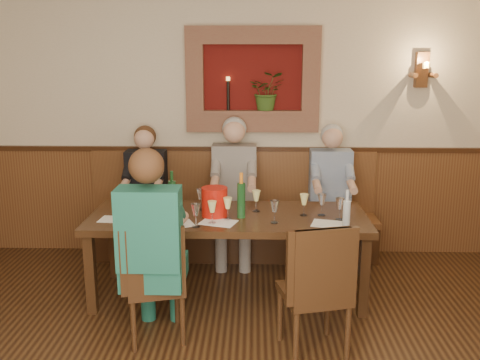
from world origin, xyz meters
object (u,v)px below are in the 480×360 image
at_px(chair_near_left, 156,305).
at_px(wine_bottle_green_b, 172,195).
at_px(dining_table, 228,223).
at_px(water_bottle, 346,215).
at_px(person_bench_left, 146,206).
at_px(person_bench_mid, 234,203).
at_px(person_chair_front, 153,262).
at_px(wine_bottle_green_a, 241,199).
at_px(bench, 233,227).
at_px(chair_near_right, 314,315).
at_px(person_bench_right, 330,206).
at_px(spittoon_bucket, 215,202).

distance_m(chair_near_left, wine_bottle_green_b, 1.05).
bearing_deg(wine_bottle_green_b, dining_table, -9.27).
distance_m(wine_bottle_green_b, water_bottle, 1.52).
relative_size(person_bench_left, person_bench_mid, 0.94).
height_order(person_chair_front, wine_bottle_green_a, person_chair_front).
relative_size(bench, person_chair_front, 2.01).
distance_m(dining_table, person_bench_left, 1.23).
relative_size(dining_table, person_chair_front, 1.61).
relative_size(bench, wine_bottle_green_a, 7.68).
bearing_deg(wine_bottle_green_a, water_bottle, -20.60).
distance_m(dining_table, wine_bottle_green_b, 0.55).
bearing_deg(chair_near_right, person_bench_mid, 95.87).
distance_m(person_chair_front, wine_bottle_green_b, 0.90).
distance_m(dining_table, wine_bottle_green_a, 0.27).
relative_size(person_bench_left, person_bench_right, 0.98).
distance_m(wine_bottle_green_a, water_bottle, 0.90).
bearing_deg(person_bench_right, person_bench_left, 179.98).
distance_m(person_bench_left, wine_bottle_green_a, 1.40).
bearing_deg(bench, water_bottle, -54.40).
height_order(chair_near_left, wine_bottle_green_b, wine_bottle_green_b).
distance_m(chair_near_left, person_bench_right, 2.22).
relative_size(person_bench_mid, person_chair_front, 1.00).
relative_size(bench, chair_near_right, 3.00).
bearing_deg(wine_bottle_green_a, wine_bottle_green_b, 166.01).
distance_m(dining_table, person_bench_mid, 0.84).
distance_m(dining_table, person_chair_front, 0.93).
bearing_deg(chair_near_left, water_bottle, -0.57).
relative_size(dining_table, wine_bottle_green_a, 6.14).
bearing_deg(wine_bottle_green_a, person_bench_left, 137.94).
bearing_deg(spittoon_bucket, person_bench_left, 131.69).
height_order(bench, chair_near_left, bench).
bearing_deg(spittoon_bucket, person_bench_mid, 81.28).
bearing_deg(wine_bottle_green_b, person_chair_front, -91.24).
relative_size(spittoon_bucket, water_bottle, 0.76).
bearing_deg(wine_bottle_green_a, dining_table, 148.05).
distance_m(person_chair_front, spittoon_bucket, 0.88).
bearing_deg(person_bench_left, person_bench_mid, -0.18).
height_order(bench, person_chair_front, person_chair_front).
relative_size(chair_near_right, wine_bottle_green_a, 2.56).
bearing_deg(dining_table, chair_near_left, -123.93).
xyz_separation_m(bench, chair_near_right, (0.66, -1.87, -0.04)).
bearing_deg(person_bench_mid, person_bench_right, 0.12).
bearing_deg(chair_near_left, person_chair_front, -120.54).
bearing_deg(chair_near_left, person_bench_right, 31.65).
distance_m(wine_bottle_green_a, wine_bottle_green_b, 0.63).
bearing_deg(dining_table, person_bench_left, 136.84).
bearing_deg(person_bench_right, chair_near_right, -101.12).
bearing_deg(wine_bottle_green_a, person_chair_front, -131.76).
xyz_separation_m(chair_near_left, person_bench_left, (-0.38, 1.60, 0.31)).
xyz_separation_m(person_bench_mid, person_bench_right, (0.99, 0.00, -0.03)).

